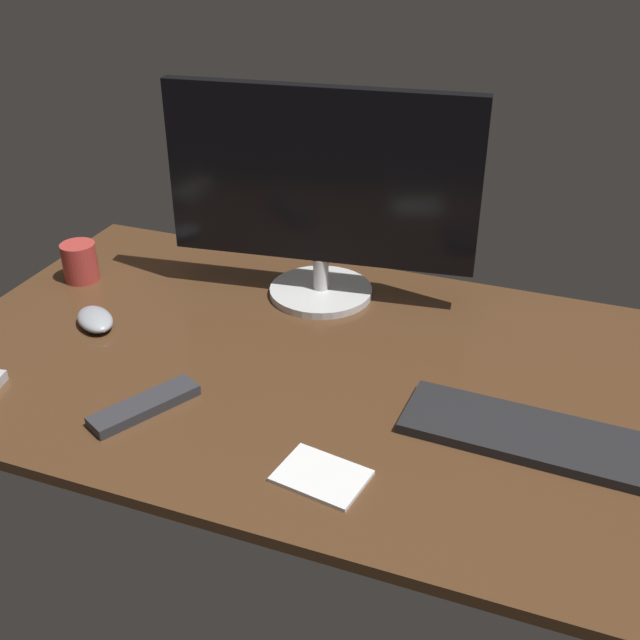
{
  "coord_description": "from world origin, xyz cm",
  "views": [
    {
      "loc": [
        43.19,
        -110.32,
        79.74
      ],
      "look_at": [
        -0.24,
        5.37,
        8.0
      ],
      "focal_mm": 43.68,
      "sensor_mm": 36.0,
      "label": 1
    }
  ],
  "objects_px": {
    "monitor": "(321,190)",
    "keyboard": "(534,436)",
    "coffee_mug": "(80,262)",
    "tv_remote": "(145,406)",
    "computer_mouse": "(95,319)",
    "notepad": "(322,476)"
  },
  "relations": [
    {
      "from": "monitor",
      "to": "keyboard",
      "type": "height_order",
      "value": "monitor"
    },
    {
      "from": "monitor",
      "to": "coffee_mug",
      "type": "xyz_separation_m",
      "value": [
        -0.51,
        -0.12,
        -0.19
      ]
    },
    {
      "from": "monitor",
      "to": "keyboard",
      "type": "xyz_separation_m",
      "value": [
        0.48,
        -0.34,
        -0.22
      ]
    },
    {
      "from": "keyboard",
      "to": "tv_remote",
      "type": "height_order",
      "value": "tv_remote"
    },
    {
      "from": "computer_mouse",
      "to": "coffee_mug",
      "type": "relative_size",
      "value": 1.26
    },
    {
      "from": "keyboard",
      "to": "coffee_mug",
      "type": "bearing_deg",
      "value": 170.13
    },
    {
      "from": "coffee_mug",
      "to": "notepad",
      "type": "bearing_deg",
      "value": -30.33
    },
    {
      "from": "monitor",
      "to": "coffee_mug",
      "type": "relative_size",
      "value": 7.37
    },
    {
      "from": "notepad",
      "to": "keyboard",
      "type": "bearing_deg",
      "value": 35.11
    },
    {
      "from": "computer_mouse",
      "to": "tv_remote",
      "type": "distance_m",
      "value": 0.31
    },
    {
      "from": "keyboard",
      "to": "computer_mouse",
      "type": "relative_size",
      "value": 3.87
    },
    {
      "from": "tv_remote",
      "to": "monitor",
      "type": "bearing_deg",
      "value": 12.43
    },
    {
      "from": "computer_mouse",
      "to": "notepad",
      "type": "height_order",
      "value": "computer_mouse"
    },
    {
      "from": "computer_mouse",
      "to": "notepad",
      "type": "distance_m",
      "value": 0.63
    },
    {
      "from": "notepad",
      "to": "monitor",
      "type": "bearing_deg",
      "value": 110.63
    },
    {
      "from": "keyboard",
      "to": "notepad",
      "type": "xyz_separation_m",
      "value": [
        -0.28,
        -0.2,
        -0.01
      ]
    },
    {
      "from": "tv_remote",
      "to": "notepad",
      "type": "distance_m",
      "value": 0.34
    },
    {
      "from": "tv_remote",
      "to": "notepad",
      "type": "bearing_deg",
      "value": -71.4
    },
    {
      "from": "monitor",
      "to": "tv_remote",
      "type": "height_order",
      "value": "monitor"
    },
    {
      "from": "keyboard",
      "to": "coffee_mug",
      "type": "height_order",
      "value": "coffee_mug"
    },
    {
      "from": "monitor",
      "to": "computer_mouse",
      "type": "relative_size",
      "value": 5.85
    },
    {
      "from": "tv_remote",
      "to": "coffee_mug",
      "type": "distance_m",
      "value": 0.53
    }
  ]
}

